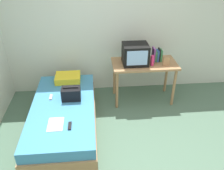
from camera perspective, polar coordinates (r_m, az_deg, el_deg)
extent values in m
plane|color=#4C6B56|center=(3.50, 2.22, -17.41)|extent=(8.00, 8.00, 0.00)
cube|color=silver|center=(4.51, -0.63, 14.01)|extent=(5.20, 0.10, 2.60)
cube|color=#9E754C|center=(3.94, -11.34, -8.60)|extent=(1.00, 2.00, 0.29)
cube|color=teal|center=(3.80, -11.70, -5.90)|extent=(0.97, 1.94, 0.17)
cube|color=#9E754C|center=(4.31, 7.84, 5.11)|extent=(1.16, 0.60, 0.04)
cylinder|color=#9E754C|center=(4.21, 1.21, -1.31)|extent=(0.05, 0.05, 0.74)
cylinder|color=#9E754C|center=(4.43, 14.70, -0.63)|extent=(0.05, 0.05, 0.74)
cylinder|color=#9E754C|center=(4.62, 0.57, 1.85)|extent=(0.05, 0.05, 0.74)
cylinder|color=#9E754C|center=(4.82, 12.97, 2.34)|extent=(0.05, 0.05, 0.74)
cube|color=black|center=(4.18, 5.63, 7.44)|extent=(0.44, 0.38, 0.36)
cube|color=#8CB2E0|center=(4.00, 6.12, 6.46)|extent=(0.35, 0.01, 0.26)
cylinder|color=#E53372|center=(4.19, 9.72, 5.86)|extent=(0.06, 0.06, 0.19)
cube|color=#7A3D89|center=(4.35, 10.00, 7.27)|extent=(0.03, 0.16, 0.25)
cube|color=#337F47|center=(4.37, 10.42, 6.94)|extent=(0.03, 0.14, 0.19)
cube|color=#2D5699|center=(4.38, 10.88, 6.99)|extent=(0.03, 0.15, 0.20)
cube|color=black|center=(4.38, 11.28, 7.18)|extent=(0.02, 0.13, 0.23)
cube|color=#337F47|center=(4.39, 11.64, 7.08)|extent=(0.03, 0.15, 0.21)
cube|color=#9E754C|center=(4.23, 13.02, 5.61)|extent=(0.11, 0.02, 0.17)
cube|color=yellow|center=(4.36, -10.61, 1.71)|extent=(0.44, 0.35, 0.12)
cube|color=black|center=(3.82, -9.84, -2.06)|extent=(0.30, 0.20, 0.20)
cylinder|color=black|center=(3.76, -10.00, -0.59)|extent=(0.24, 0.02, 0.02)
cube|color=white|center=(3.40, -13.47, -9.22)|extent=(0.21, 0.29, 0.01)
cube|color=black|center=(3.33, -10.16, -9.68)|extent=(0.04, 0.16, 0.02)
cube|color=#B7B7BC|center=(3.96, -14.53, -2.85)|extent=(0.04, 0.14, 0.02)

